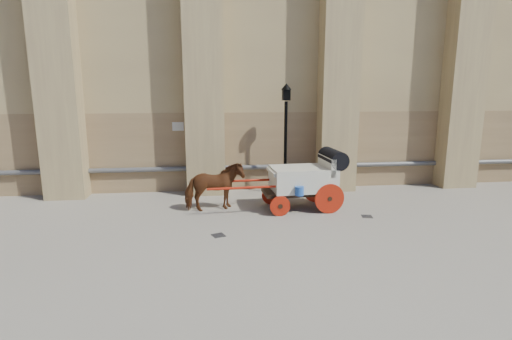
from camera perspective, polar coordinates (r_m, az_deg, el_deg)
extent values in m
plane|color=slate|center=(11.85, -2.25, -7.58)|extent=(90.00, 90.00, 0.00)
cube|color=#977B53|center=(15.76, 3.78, 2.83)|extent=(44.00, 0.35, 3.00)
cylinder|color=#59595B|center=(15.60, 3.93, 0.50)|extent=(42.00, 0.18, 0.18)
cube|color=beige|center=(15.24, -11.08, 6.13)|extent=(0.42, 0.04, 0.32)
imported|color=brown|center=(12.91, -5.98, -2.42)|extent=(2.00, 1.25, 1.56)
cube|color=black|center=(13.15, 6.20, -3.05)|extent=(2.40, 1.20, 0.13)
cube|color=beige|center=(13.08, 6.69, -1.22)|extent=(2.10, 1.44, 0.75)
cube|color=beige|center=(13.24, 10.05, 0.73)|extent=(0.23, 1.34, 0.59)
cube|color=beige|center=(12.79, 2.83, -0.22)|extent=(0.44, 1.19, 0.11)
cylinder|color=black|center=(13.27, 10.94, 1.66)|extent=(0.67, 1.36, 0.60)
cylinder|color=#A91D0B|center=(12.82, 10.45, -4.05)|extent=(0.96, 0.12, 0.96)
cylinder|color=#A91D0B|center=(14.02, 8.58, -2.64)|extent=(0.96, 0.12, 0.96)
cylinder|color=#A91D0B|center=(12.41, 3.46, -5.17)|extent=(0.64, 0.10, 0.64)
cylinder|color=#A91D0B|center=(13.64, 2.17, -3.60)|extent=(0.64, 0.10, 0.64)
cylinder|color=#A91D0B|center=(12.24, -1.08, -2.53)|extent=(2.56, 0.22, 0.07)
cylinder|color=#A91D0B|center=(13.16, -1.72, -1.53)|extent=(2.56, 0.22, 0.07)
cylinder|color=#2355B1|center=(12.34, 6.23, -2.99)|extent=(0.28, 0.28, 0.28)
cylinder|color=black|center=(14.67, 4.22, 3.03)|extent=(0.11, 0.11, 3.43)
cone|color=black|center=(14.98, 4.13, -2.83)|extent=(0.34, 0.34, 0.34)
cube|color=black|center=(14.51, 4.33, 10.68)|extent=(0.27, 0.27, 0.40)
cone|color=black|center=(14.51, 4.35, 11.81)|extent=(0.38, 0.38, 0.23)
cube|color=black|center=(10.93, -5.38, -9.27)|extent=(0.41, 0.41, 0.01)
cube|color=black|center=(12.88, 15.57, -6.41)|extent=(0.38, 0.38, 0.01)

